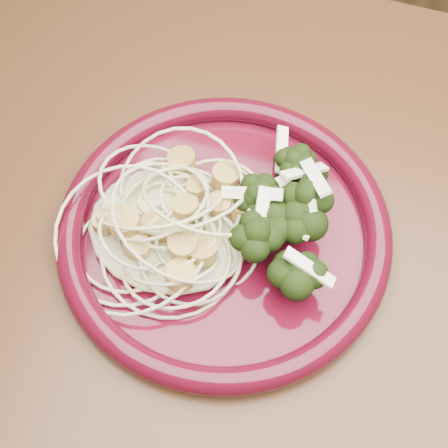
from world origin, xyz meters
The scene contains 6 objects.
dining_table centered at (0.00, 0.00, 0.65)m, with size 1.20×0.80×0.75m.
dinner_plate centered at (-0.09, 0.07, 0.76)m, with size 0.35×0.35×0.02m.
spaghetti_pile centered at (-0.13, 0.05, 0.77)m, with size 0.14×0.12×0.03m, color beige.
scallop_cluster centered at (-0.13, 0.05, 0.81)m, with size 0.13×0.13×0.04m, color gold, non-canonical shape.
broccoli_pile centered at (-0.04, 0.08, 0.78)m, with size 0.09×0.15×0.05m, color black.
onion_garnish centered at (-0.04, 0.08, 0.81)m, with size 0.06×0.10×0.05m, color white, non-canonical shape.
Camera 1 is at (-0.01, -0.18, 1.21)m, focal length 50.00 mm.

